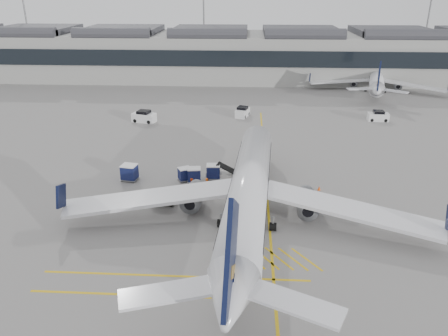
# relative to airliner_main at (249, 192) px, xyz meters

# --- Properties ---
(ground) EXTENTS (220.00, 220.00, 0.00)m
(ground) POSITION_rel_airliner_main_xyz_m (-7.87, 0.27, -3.14)
(ground) COLOR gray
(ground) RESTS_ON ground
(terminal) EXTENTS (200.00, 20.45, 12.40)m
(terminal) POSITION_rel_airliner_main_xyz_m (-7.87, 72.20, 3.00)
(terminal) COLOR #9E9E99
(terminal) RESTS_ON ground
(light_masts) EXTENTS (113.00, 0.60, 25.45)m
(light_masts) POSITION_rel_airliner_main_xyz_m (-9.54, 86.27, 11.35)
(light_masts) COLOR slate
(light_masts) RESTS_ON ground
(apron_markings) EXTENTS (0.25, 60.00, 0.01)m
(apron_markings) POSITION_rel_airliner_main_xyz_m (2.13, 10.27, -3.13)
(apron_markings) COLOR gold
(apron_markings) RESTS_ON ground
(airliner_main) EXTENTS (36.67, 40.17, 10.68)m
(airliner_main) POSITION_rel_airliner_main_xyz_m (0.00, 0.00, 0.00)
(airliner_main) COLOR silver
(airliner_main) RESTS_ON ground
(airliner_far) EXTENTS (28.68, 31.71, 8.60)m
(airliner_far) POSITION_rel_airliner_main_xyz_m (28.23, 60.15, -0.61)
(airliner_far) COLOR silver
(airliner_far) RESTS_ON ground
(belt_loader) EXTENTS (4.97, 2.51, 1.97)m
(belt_loader) POSITION_rel_airliner_main_xyz_m (-3.25, 10.10, -2.56)
(belt_loader) COLOR silver
(belt_loader) RESTS_ON ground
(baggage_cart_a) EXTENTS (1.85, 1.59, 1.78)m
(baggage_cart_a) POSITION_rel_airliner_main_xyz_m (-6.56, 8.87, -2.18)
(baggage_cart_a) COLOR gray
(baggage_cart_a) RESTS_ON ground
(baggage_cart_b) EXTENTS (1.98, 1.86, 1.65)m
(baggage_cart_b) POSITION_rel_airliner_main_xyz_m (-7.73, 9.15, -2.26)
(baggage_cart_b) COLOR gray
(baggage_cart_b) RESTS_ON ground
(baggage_cart_c) EXTENTS (1.80, 1.51, 1.83)m
(baggage_cart_c) POSITION_rel_airliner_main_xyz_m (-4.33, 9.89, -2.16)
(baggage_cart_c) COLOR gray
(baggage_cart_c) RESTS_ON ground
(baggage_cart_d) EXTENTS (2.16, 1.89, 2.01)m
(baggage_cart_d) POSITION_rel_airliner_main_xyz_m (-14.45, 8.84, -2.06)
(baggage_cart_d) COLOR gray
(baggage_cart_d) RESTS_ON ground
(ramp_agent_a) EXTENTS (0.83, 0.81, 1.92)m
(ramp_agent_a) POSITION_rel_airliner_main_xyz_m (-4.67, 5.65, -2.18)
(ramp_agent_a) COLOR #DD520B
(ramp_agent_a) RESTS_ON ground
(ramp_agent_b) EXTENTS (1.05, 0.98, 1.72)m
(ramp_agent_b) POSITION_rel_airliner_main_xyz_m (-6.53, 6.02, -2.28)
(ramp_agent_b) COLOR #F04C0C
(ramp_agent_b) RESTS_ON ground
(pushback_tug) EXTENTS (2.52, 1.62, 1.37)m
(pushback_tug) POSITION_rel_airliner_main_xyz_m (-9.22, 2.93, -2.53)
(pushback_tug) COLOR #494B40
(pushback_tug) RESTS_ON ground
(safety_cone_nose) EXTENTS (0.35, 0.35, 0.49)m
(safety_cone_nose) POSITION_rel_airliner_main_xyz_m (0.05, 20.84, -2.89)
(safety_cone_nose) COLOR #F24C0A
(safety_cone_nose) RESTS_ON ground
(safety_cone_engine) EXTENTS (0.37, 0.37, 0.51)m
(safety_cone_engine) POSITION_rel_airliner_main_xyz_m (8.20, 7.33, -2.88)
(safety_cone_engine) COLOR #F24C0A
(safety_cone_engine) RESTS_ON ground
(service_van_left) EXTENTS (4.32, 2.92, 2.03)m
(service_van_left) POSITION_rel_airliner_main_xyz_m (-18.23, 33.23, -2.23)
(service_van_left) COLOR silver
(service_van_left) RESTS_ON ground
(service_van_mid) EXTENTS (2.72, 3.91, 1.83)m
(service_van_mid) POSITION_rel_airliner_main_xyz_m (-1.24, 37.56, -2.32)
(service_van_mid) COLOR silver
(service_van_mid) RESTS_ON ground
(service_van_right) EXTENTS (3.55, 1.86, 1.80)m
(service_van_right) POSITION_rel_airliner_main_xyz_m (22.52, 36.26, -2.33)
(service_van_right) COLOR silver
(service_van_right) RESTS_ON ground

